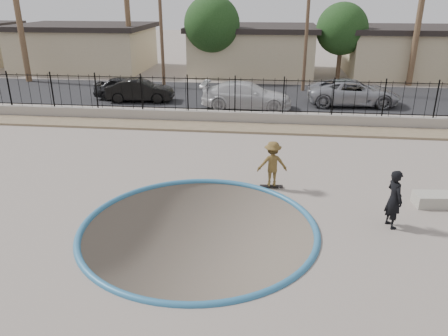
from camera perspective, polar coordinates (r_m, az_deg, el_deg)
ground at (r=25.27m, az=1.75°, el=4.58°), size 120.00×120.00×2.20m
bowl_pit at (r=12.93m, az=-3.31°, el=-7.86°), size 6.84×6.84×1.80m
coping_ring at (r=12.93m, az=-3.31°, el=-7.86°), size 7.04×7.04×0.20m
rock_strip at (r=22.27m, az=1.15°, el=5.30°), size 42.00×1.60×0.11m
retaining_wall at (r=23.26m, az=1.42°, el=6.64°), size 42.00×0.45×0.60m
fence at (r=22.97m, az=1.45°, el=9.53°), size 40.00×0.04×1.80m
street at (r=29.81m, az=2.63°, el=9.47°), size 90.00×8.00×0.04m
house_west at (r=42.38m, az=-17.69°, el=14.88°), size 11.60×8.60×3.90m
house_center at (r=38.86m, az=3.76°, el=15.27°), size 10.60×8.60×3.90m
house_east at (r=40.60m, az=24.50°, el=13.72°), size 12.60×8.60×3.90m
utility_pole_left at (r=32.12m, az=-8.27°, el=18.62°), size 1.70×0.24×9.00m
utility_pole_mid at (r=31.14m, az=10.87°, el=18.84°), size 1.70×0.24×9.50m
street_tree_left at (r=35.48m, az=-1.58°, el=18.28°), size 4.32×4.32×6.36m
street_tree_mid at (r=36.48m, az=15.16°, el=17.12°), size 3.96×3.96×5.83m
skater at (r=15.26m, az=6.32°, el=0.21°), size 1.12×0.75×1.61m
skateboard at (r=15.55m, az=6.21°, el=-2.36°), size 0.82×0.26×0.07m
videographer at (r=13.54m, az=21.33°, el=-3.80°), size 0.61×0.75×1.77m
concrete_ledge at (r=15.77m, az=26.36°, el=-3.73°), size 1.66×0.84×0.40m
car_a at (r=29.20m, az=-12.54°, el=10.18°), size 4.16×1.69×1.42m
car_b at (r=28.36m, az=-10.91°, el=9.92°), size 4.28×1.82×1.37m
car_c at (r=26.11m, az=2.95°, el=9.45°), size 5.37×2.34×1.54m
car_d at (r=28.03m, az=16.50°, el=9.44°), size 5.60×2.78×1.52m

